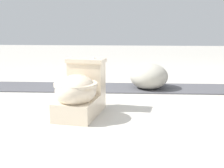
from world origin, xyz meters
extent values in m
plane|color=#B7B2A8|center=(0.00, 0.00, 0.00)|extent=(14.00, 14.00, 0.00)
cube|color=#4C4C51|center=(-1.12, 0.50, 0.01)|extent=(0.56, 8.00, 0.01)
cube|color=beige|center=(-0.01, 0.23, 0.09)|extent=(0.65, 0.44, 0.17)
ellipsoid|color=beige|center=(0.09, 0.21, 0.26)|extent=(0.50, 0.43, 0.28)
cylinder|color=beige|center=(0.09, 0.21, 0.32)|extent=(0.45, 0.45, 0.03)
cube|color=beige|center=(-0.22, 0.26, 0.32)|extent=(0.24, 0.37, 0.30)
cube|color=beige|center=(-0.22, 0.26, 0.49)|extent=(0.27, 0.40, 0.04)
cylinder|color=silver|center=(-0.20, 0.34, 0.51)|extent=(0.02, 0.02, 0.01)
ellipsoid|color=#ADA899|center=(-1.11, 0.94, 0.16)|extent=(0.66, 0.66, 0.33)
camera|label=1|loc=(2.77, 0.67, 0.91)|focal=50.00mm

